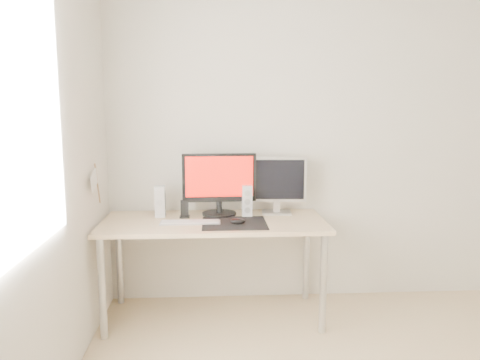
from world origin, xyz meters
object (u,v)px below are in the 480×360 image
mouse (237,221)px  keyboard (190,222)px  speaker_left (160,201)px  phone_dock (185,212)px  desk (214,231)px  second_monitor (277,182)px  speaker_right (247,201)px  main_monitor (219,182)px

mouse → keyboard: mouse is taller
speaker_left → phone_dock: size_ratio=1.75×
desk → keyboard: 0.20m
keyboard → phone_dock: 0.18m
second_monitor → keyboard: 0.74m
second_monitor → speaker_right: second_monitor is taller
desk → speaker_left: (-0.39, 0.14, 0.19)m
mouse → keyboard: (-0.33, 0.05, -0.01)m
speaker_right → mouse: bearing=-108.5°
speaker_left → keyboard: (0.23, -0.21, -0.11)m
speaker_left → speaker_right: 0.64m
speaker_left → mouse: bearing=-25.2°
main_monitor → phone_dock: main_monitor is taller
main_monitor → keyboard: (-0.21, -0.25, -0.25)m
keyboard → phone_dock: size_ratio=3.17×
main_monitor → mouse: bearing=-67.8°
speaker_right → keyboard: size_ratio=0.55×
speaker_right → keyboard: (-0.41, -0.20, -0.11)m
mouse → keyboard: 0.33m
keyboard → mouse: bearing=-8.5°
mouse → speaker_left: (-0.56, 0.26, 0.09)m
main_monitor → second_monitor: (0.44, 0.03, -0.01)m
second_monitor → speaker_right: 0.27m
main_monitor → phone_dock: size_ratio=4.16×
main_monitor → keyboard: bearing=-130.2°
speaker_left → speaker_right: bearing=-0.8°
desk → speaker_right: 0.34m
desk → main_monitor: main_monitor is taller
speaker_right → phone_dock: speaker_right is taller
mouse → second_monitor: 0.50m
second_monitor → speaker_left: 0.89m
desk → speaker_right: speaker_right is taller
mouse → desk: mouse is taller
phone_dock → second_monitor: bearing=8.4°
main_monitor → speaker_right: main_monitor is taller
mouse → speaker_right: bearing=71.5°
speaker_left → phone_dock: speaker_left is taller
desk → second_monitor: second_monitor is taller
mouse → desk: bearing=143.2°
desk → main_monitor: (0.04, 0.17, 0.33)m
desk → speaker_left: bearing=160.6°
speaker_left → second_monitor: bearing=4.0°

